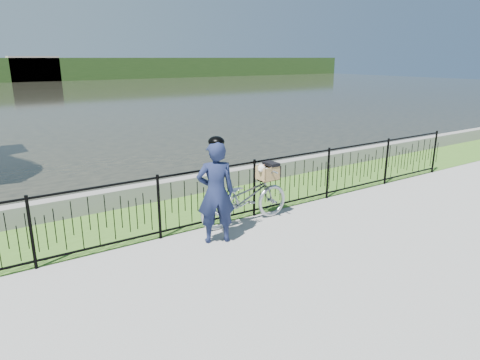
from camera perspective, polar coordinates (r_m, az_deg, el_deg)
ground at (r=6.83m, az=2.87°, el=-10.39°), size 120.00×120.00×0.00m
grass_strip at (r=8.88m, az=-7.18°, el=-4.07°), size 60.00×2.00×0.01m
water at (r=38.19m, az=-28.53°, el=9.56°), size 120.00×120.00×0.00m
quay_wall at (r=9.68m, az=-9.90°, el=-1.26°), size 60.00×0.30×0.40m
fence at (r=7.85m, az=-4.03°, el=-2.27°), size 14.00×0.06×1.15m
far_building_right at (r=64.14m, az=-25.78°, el=13.21°), size 6.00×3.00×3.20m
bicycle_rig at (r=8.04m, az=0.72°, el=-2.28°), size 1.90×0.66×1.12m
cyclist at (r=7.11m, az=-3.25°, el=-1.51°), size 0.74×0.62×1.82m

